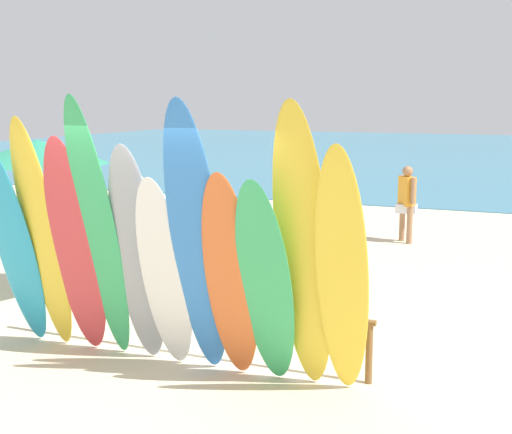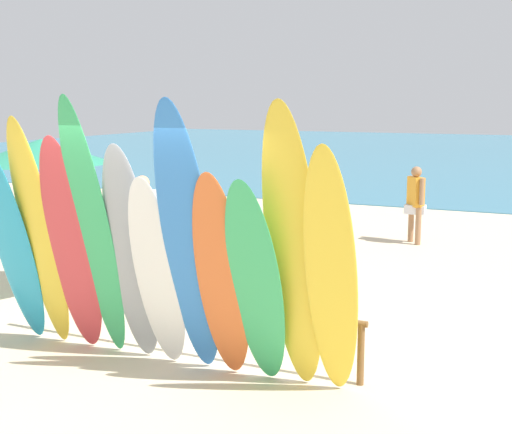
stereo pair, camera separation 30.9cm
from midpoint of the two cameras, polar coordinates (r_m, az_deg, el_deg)
ground at (r=20.95m, az=12.43°, el=1.68°), size 60.00×60.00×0.00m
ocean_water at (r=38.25m, az=17.19°, el=4.92°), size 60.00×40.00×0.02m
surfboard_rack at (r=7.73m, az=-6.66°, el=-7.27°), size 4.10×0.07×0.65m
surfboard_teal_0 at (r=8.23m, az=-19.84°, el=-2.29°), size 0.52×0.79×2.31m
surfboard_yellow_1 at (r=7.99m, az=-17.88°, el=-1.48°), size 0.49×0.72×2.60m
surfboard_red_2 at (r=7.77m, az=-15.40°, el=-2.39°), size 0.61×0.71×2.41m
surfboard_green_3 at (r=7.49m, az=-13.70°, el=-1.16°), size 0.50×0.82×2.81m
surfboard_grey_4 at (r=7.38m, az=-10.68°, el=-3.08°), size 0.57×0.65×2.34m
surfboard_white_5 at (r=7.16m, az=-8.59°, el=-4.61°), size 0.55×0.71×2.04m
surfboard_blue_6 at (r=6.80m, az=-6.08°, el=-2.13°), size 0.62×1.00×2.78m
surfboard_orange_7 at (r=6.80m, az=-3.38°, el=-4.94°), size 0.56×0.75×2.12m
surfboard_green_8 at (r=6.65m, az=-0.57°, el=-5.47°), size 0.54×0.75×2.08m
surfboard_yellow_9 at (r=6.50m, az=2.45°, el=-2.70°), size 0.61×0.74×2.77m
surfboard_yellow_10 at (r=6.35m, az=5.57°, el=-4.68°), size 0.54×0.88×2.41m
beachgoer_photographing at (r=13.94m, az=11.40°, el=1.46°), size 0.39×0.46×1.49m
beachgoer_by_water at (r=10.69m, az=-10.14°, el=-0.43°), size 0.54×0.40×1.64m
beach_chair_red at (r=11.66m, az=-13.09°, el=-2.31°), size 0.59×0.79×0.80m
beach_umbrella at (r=10.05m, az=-18.00°, el=5.00°), size 1.88×1.88×2.22m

